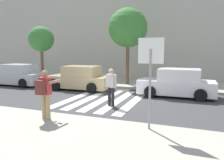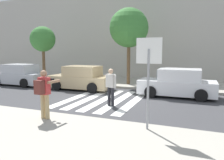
{
  "view_description": "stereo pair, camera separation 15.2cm",
  "coord_description": "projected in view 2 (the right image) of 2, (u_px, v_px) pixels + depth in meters",
  "views": [
    {
      "loc": [
        4.37,
        -10.16,
        2.54
      ],
      "look_at": [
        0.6,
        -0.2,
        1.1
      ],
      "focal_mm": 35.0,
      "sensor_mm": 36.0,
      "label": 1
    },
    {
      "loc": [
        4.51,
        -10.1,
        2.54
      ],
      "look_at": [
        0.6,
        -0.2,
        1.1
      ],
      "focal_mm": 35.0,
      "sensor_mm": 36.0,
      "label": 2
    }
  ],
  "objects": [
    {
      "name": "photographer_with_backpack",
      "position": [
        44.0,
        90.0,
        7.61
      ],
      "size": [
        0.63,
        0.88,
        1.72
      ],
      "color": "tan",
      "rests_on": "sidewalk_near"
    },
    {
      "name": "crosswalk_stripe_2",
      "position": [
        104.0,
        99.0,
        11.48
      ],
      "size": [
        0.44,
        5.2,
        0.01
      ],
      "primitive_type": "cube",
      "color": "silver",
      "rests_on": "ground"
    },
    {
      "name": "parked_car_silver",
      "position": [
        19.0,
        75.0,
        16.14
      ],
      "size": [
        4.1,
        1.92,
        1.55
      ],
      "color": "#B7BABF",
      "rests_on": "ground"
    },
    {
      "name": "parked_car_tan",
      "position": [
        81.0,
        79.0,
        14.25
      ],
      "size": [
        4.1,
        1.92,
        1.55
      ],
      "color": "tan",
      "rests_on": "ground"
    },
    {
      "name": "crosswalk_stripe_3",
      "position": [
        118.0,
        100.0,
        11.19
      ],
      "size": [
        0.44,
        5.2,
        0.01
      ],
      "primitive_type": "cube",
      "color": "silver",
      "rests_on": "ground"
    },
    {
      "name": "sidewalk_far",
      "position": [
        134.0,
        83.0,
        16.81
      ],
      "size": [
        60.0,
        4.8,
        0.14
      ],
      "primitive_type": "cube",
      "color": "#9E998C",
      "rests_on": "ground"
    },
    {
      "name": "pedestrian_crossing",
      "position": [
        111.0,
        85.0,
        9.94
      ],
      "size": [
        0.56,
        0.34,
        1.72
      ],
      "color": "#232328",
      "rests_on": "ground"
    },
    {
      "name": "parked_car_white",
      "position": [
        177.0,
        84.0,
        12.04
      ],
      "size": [
        4.1,
        1.92,
        1.55
      ],
      "color": "white",
      "rests_on": "ground"
    },
    {
      "name": "street_tree_center",
      "position": [
        129.0,
        28.0,
        15.23
      ],
      "size": [
        2.73,
        2.73,
        5.34
      ],
      "color": "brown",
      "rests_on": "sidewalk_far"
    },
    {
      "name": "crosswalk_stripe_0",
      "position": [
        78.0,
        97.0,
        12.06
      ],
      "size": [
        0.44,
        5.2,
        0.01
      ],
      "primitive_type": "cube",
      "color": "silver",
      "rests_on": "ground"
    },
    {
      "name": "crosswalk_stripe_1",
      "position": [
        91.0,
        98.0,
        11.77
      ],
      "size": [
        0.44,
        5.2,
        0.01
      ],
      "primitive_type": "cube",
      "color": "silver",
      "rests_on": "ground"
    },
    {
      "name": "ground_plane",
      "position": [
        103.0,
        100.0,
        11.29
      ],
      "size": [
        120.0,
        120.0,
        0.0
      ],
      "primitive_type": "plane",
      "color": "#38383A"
    },
    {
      "name": "sidewalk_near",
      "position": [
        4.0,
        148.0,
        5.57
      ],
      "size": [
        60.0,
        6.0,
        0.14
      ],
      "primitive_type": "cube",
      "color": "#9E998C",
      "rests_on": "ground"
    },
    {
      "name": "building_facade_far",
      "position": [
        148.0,
        36.0,
        20.35
      ],
      "size": [
        56.0,
        4.0,
        7.86
      ],
      "primitive_type": "cube",
      "color": "#ADA89E",
      "rests_on": "ground"
    },
    {
      "name": "crosswalk_stripe_4",
      "position": [
        134.0,
        102.0,
        10.89
      ],
      "size": [
        0.44,
        5.2,
        0.01
      ],
      "primitive_type": "cube",
      "color": "silver",
      "rests_on": "ground"
    },
    {
      "name": "street_tree_west",
      "position": [
        43.0,
        40.0,
        17.45
      ],
      "size": [
        2.0,
        2.0,
        4.31
      ],
      "color": "brown",
      "rests_on": "sidewalk_far"
    },
    {
      "name": "stop_sign",
      "position": [
        149.0,
        63.0,
        6.47
      ],
      "size": [
        0.76,
        0.08,
        2.77
      ],
      "color": "gray",
      "rests_on": "sidewalk_near"
    }
  ]
}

